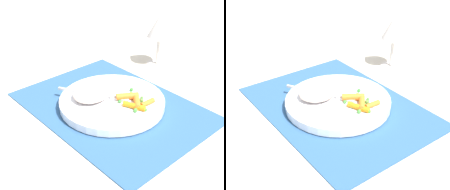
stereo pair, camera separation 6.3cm
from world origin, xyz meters
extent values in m
plane|color=beige|center=(0.00, 0.00, 0.00)|extent=(2.40, 2.40, 0.00)
cube|color=#2D5684|center=(0.00, 0.00, 0.00)|extent=(0.46, 0.33, 0.01)
cylinder|color=white|center=(0.00, 0.00, 0.02)|extent=(0.26, 0.26, 0.02)
ellipsoid|color=beige|center=(-0.04, -0.04, 0.04)|extent=(0.08, 0.09, 0.03)
cylinder|color=orange|center=(0.06, 0.02, 0.03)|extent=(0.05, 0.04, 0.02)
cylinder|color=orange|center=(0.07, 0.01, 0.03)|extent=(0.05, 0.03, 0.01)
cylinder|color=orange|center=(0.03, 0.03, 0.03)|extent=(0.04, 0.06, 0.02)
cylinder|color=orange|center=(0.08, 0.04, 0.03)|extent=(0.01, 0.04, 0.01)
sphere|color=#589D36|center=(0.05, 0.00, 0.03)|extent=(0.01, 0.01, 0.01)
sphere|color=green|center=(0.06, 0.04, 0.03)|extent=(0.01, 0.01, 0.01)
sphere|color=#519145|center=(0.05, 0.05, 0.03)|extent=(0.01, 0.01, 0.01)
sphere|color=#51943F|center=(0.03, 0.05, 0.03)|extent=(0.01, 0.01, 0.01)
sphere|color=green|center=(0.08, 0.02, 0.03)|extent=(0.01, 0.01, 0.01)
sphere|color=#3E9138|center=(0.03, 0.00, 0.03)|extent=(0.01, 0.01, 0.01)
sphere|color=green|center=(0.09, 0.02, 0.03)|extent=(0.01, 0.01, 0.01)
sphere|color=green|center=(0.01, 0.06, 0.03)|extent=(0.01, 0.01, 0.01)
sphere|color=#57A534|center=(0.02, 0.05, 0.03)|extent=(0.01, 0.01, 0.01)
sphere|color=#55A830|center=(0.03, 0.05, 0.03)|extent=(0.01, 0.01, 0.01)
sphere|color=green|center=(0.08, 0.00, 0.03)|extent=(0.01, 0.01, 0.01)
sphere|color=#5B8F3B|center=(0.06, 0.04, 0.03)|extent=(0.01, 0.01, 0.01)
sphere|color=#52B639|center=(0.06, 0.03, 0.03)|extent=(0.01, 0.01, 0.01)
cube|color=#B8B8B8|center=(0.02, 0.01, 0.03)|extent=(0.05, 0.04, 0.01)
cube|color=#B8B8B8|center=(-0.06, -0.04, 0.03)|extent=(0.13, 0.08, 0.01)
cylinder|color=silver|center=(-0.09, 0.28, 0.00)|extent=(0.06, 0.06, 0.00)
cylinder|color=silver|center=(-0.09, 0.28, 0.05)|extent=(0.01, 0.01, 0.09)
cone|color=silver|center=(-0.09, 0.28, 0.13)|extent=(0.07, 0.07, 0.07)
camera|label=1|loc=(0.50, -0.45, 0.44)|focal=51.82mm
camera|label=2|loc=(0.54, -0.40, 0.44)|focal=51.82mm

